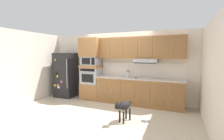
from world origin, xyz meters
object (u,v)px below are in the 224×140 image
(dog_food_bowl, at_px, (146,120))
(electric_kettle, at_px, (128,74))
(refrigerator, at_px, (66,75))
(built_in_oven, at_px, (91,76))
(dog, at_px, (124,107))
(microwave, at_px, (91,61))
(screwdriver, at_px, (136,78))

(dog_food_bowl, bearing_deg, electric_kettle, 125.51)
(refrigerator, height_order, built_in_oven, refrigerator)
(electric_kettle, height_order, dog_food_bowl, electric_kettle)
(built_in_oven, height_order, dog, built_in_oven)
(microwave, relative_size, screwdriver, 3.82)
(built_in_oven, height_order, screwdriver, built_in_oven)
(refrigerator, xyz_separation_m, microwave, (1.13, 0.07, 0.58))
(refrigerator, relative_size, screwdriver, 10.44)
(dog, bearing_deg, refrigerator, -99.80)
(screwdriver, bearing_deg, electric_kettle, 162.68)
(microwave, relative_size, dog_food_bowl, 3.22)
(built_in_oven, xyz_separation_m, screwdriver, (1.77, -0.15, 0.03))
(dog, xyz_separation_m, dog_food_bowl, (0.52, 0.27, -0.37))
(screwdriver, xyz_separation_m, dog, (0.04, -1.40, -0.53))
(microwave, xyz_separation_m, electric_kettle, (1.46, -0.05, -0.43))
(electric_kettle, xyz_separation_m, dog, (0.35, -1.50, -0.63))
(microwave, height_order, screwdriver, microwave)
(built_in_oven, bearing_deg, refrigerator, -176.58)
(refrigerator, xyz_separation_m, screwdriver, (2.91, -0.08, 0.05))
(screwdriver, relative_size, electric_kettle, 0.70)
(microwave, bearing_deg, refrigerator, -176.58)
(microwave, bearing_deg, dog, -40.45)
(microwave, bearing_deg, electric_kettle, -1.86)
(dog, bearing_deg, built_in_oven, -113.63)
(electric_kettle, bearing_deg, dog, -76.78)
(screwdriver, bearing_deg, dog, -88.47)
(microwave, height_order, electric_kettle, microwave)
(electric_kettle, bearing_deg, built_in_oven, 178.14)
(refrigerator, xyz_separation_m, dog_food_bowl, (3.46, -1.20, -0.85))
(dog, distance_m, dog_food_bowl, 0.70)
(built_in_oven, distance_m, dog_food_bowl, 2.79)
(dog_food_bowl, bearing_deg, built_in_oven, 151.43)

